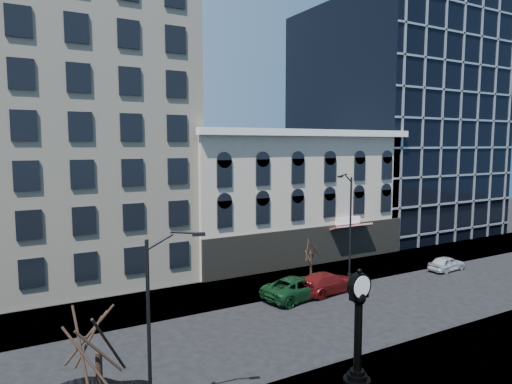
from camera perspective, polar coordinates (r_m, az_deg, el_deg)
ground at (r=28.00m, az=0.51°, el=-17.50°), size 160.00×160.00×0.00m
sidewalk_far at (r=34.67m, az=-6.31°, el=-12.73°), size 160.00×6.00×0.12m
cream_tower at (r=42.44m, az=-20.76°, el=16.69°), size 15.90×15.40×42.50m
victorian_row at (r=45.80m, az=3.53°, el=-0.50°), size 22.60×11.19×12.50m
glass_office at (r=62.31m, az=16.71°, el=8.34°), size 20.00×20.15×28.00m
street_clock at (r=22.15m, az=12.64°, el=-16.87°), size 1.25×1.25×5.51m
street_lamp_near at (r=17.55m, az=-11.46°, el=-10.66°), size 2.00×0.86×8.01m
street_lamp_far at (r=37.32m, az=11.34°, el=-0.81°), size 2.18×1.07×8.88m
bare_tree_near at (r=16.67m, az=-19.21°, el=-15.65°), size 3.84×3.84×6.60m
bare_tree_far at (r=37.61m, az=6.93°, el=-6.85°), size 2.10×2.10×3.61m
car_far_a at (r=33.98m, az=5.27°, el=-11.80°), size 6.10×3.59×1.59m
car_far_b at (r=35.41m, az=8.85°, el=-11.13°), size 5.63×2.85×1.57m
car_far_c at (r=44.23m, az=22.72°, el=-8.24°), size 3.88×1.77×1.29m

